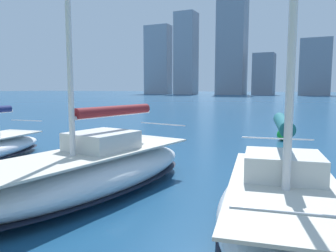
# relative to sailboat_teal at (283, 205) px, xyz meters

# --- Properties ---
(city_skyline) EXTENTS (167.19, 25.78, 52.44)m
(city_skyline) POSITION_rel_sailboat_teal_xyz_m (-4.02, -153.00, 21.22)
(city_skyline) COLOR #9096A0
(city_skyline) RESTS_ON ground
(sailboat_teal) EXTENTS (3.81, 7.13, 10.19)m
(sailboat_teal) POSITION_rel_sailboat_teal_xyz_m (0.00, 0.00, 0.00)
(sailboat_teal) COLOR silver
(sailboat_teal) RESTS_ON ground
(sailboat_maroon) EXTENTS (4.12, 8.81, 11.38)m
(sailboat_maroon) POSITION_rel_sailboat_teal_xyz_m (5.54, -0.58, 0.04)
(sailboat_maroon) COLOR silver
(sailboat_maroon) RESTS_ON ground
(channel_buoy) EXTENTS (0.70, 0.70, 1.40)m
(channel_buoy) POSITION_rel_sailboat_teal_xyz_m (1.32, -13.72, -0.33)
(channel_buoy) COLOR green
(channel_buoy) RESTS_ON ground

